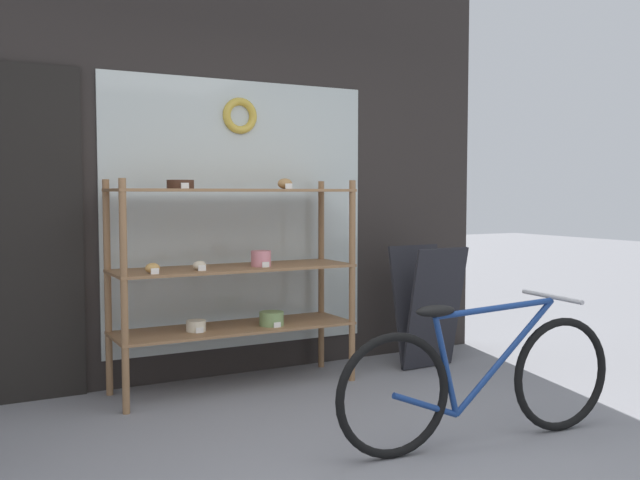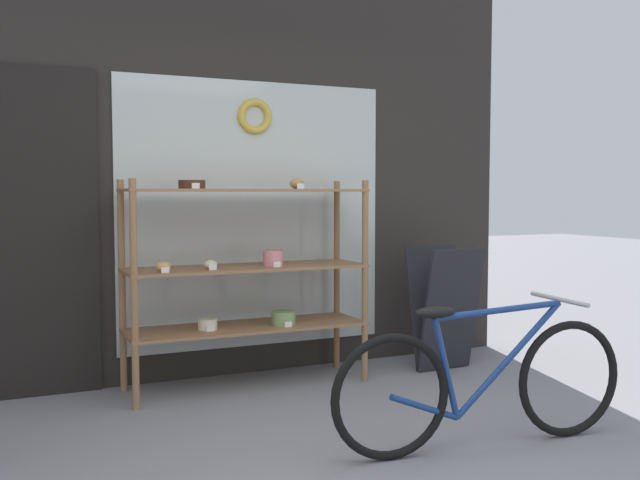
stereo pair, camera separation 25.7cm
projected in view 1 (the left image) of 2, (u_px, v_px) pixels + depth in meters
The scene contains 4 objects.
storefront_facade at pixel (205, 117), 4.97m from camera, with size 4.58×0.13×3.79m.
display_case at pixel (234, 267), 4.72m from camera, with size 1.61×0.49×1.40m.
bicycle at pixel (481, 379), 3.69m from camera, with size 1.67×0.46×0.76m.
sandwich_board at pixel (427, 307), 5.31m from camera, with size 0.48×0.40×0.90m.
Camera 1 is at (-1.73, -2.36, 1.31)m, focal length 40.00 mm.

